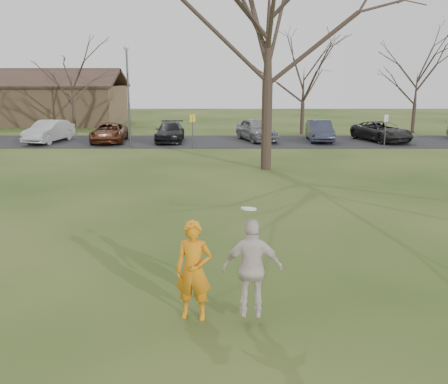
{
  "coord_description": "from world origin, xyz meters",
  "views": [
    {
      "loc": [
        0.03,
        -7.86,
        4.36
      ],
      "look_at": [
        0.0,
        4.0,
        1.5
      ],
      "focal_mm": 38.41,
      "sensor_mm": 36.0,
      "label": 1
    }
  ],
  "objects_px": {
    "car_3": "(170,132)",
    "car_2": "(109,133)",
    "car_1": "(49,131)",
    "car_6": "(382,131)",
    "car_4": "(256,129)",
    "car_5": "(320,131)",
    "big_tree": "(269,17)",
    "lamp_post": "(128,83)",
    "player_defender": "(194,271)",
    "catching_play": "(252,268)",
    "building": "(13,103)"
  },
  "relations": [
    {
      "from": "car_3",
      "to": "building",
      "type": "relative_size",
      "value": 0.22
    },
    {
      "from": "car_3",
      "to": "car_4",
      "type": "distance_m",
      "value": 5.96
    },
    {
      "from": "car_4",
      "to": "car_6",
      "type": "height_order",
      "value": "car_4"
    },
    {
      "from": "car_5",
      "to": "lamp_post",
      "type": "distance_m",
      "value": 13.2
    },
    {
      "from": "big_tree",
      "to": "car_2",
      "type": "bearing_deg",
      "value": 135.86
    },
    {
      "from": "player_defender",
      "to": "car_3",
      "type": "bearing_deg",
      "value": 106.18
    },
    {
      "from": "car_1",
      "to": "lamp_post",
      "type": "height_order",
      "value": "lamp_post"
    },
    {
      "from": "car_1",
      "to": "car_3",
      "type": "height_order",
      "value": "car_1"
    },
    {
      "from": "car_1",
      "to": "car_2",
      "type": "xyz_separation_m",
      "value": [
        4.05,
        0.11,
        -0.09
      ]
    },
    {
      "from": "car_1",
      "to": "building",
      "type": "xyz_separation_m",
      "value": [
        -8.13,
        13.58,
        1.16
      ]
    },
    {
      "from": "car_1",
      "to": "car_3",
      "type": "relative_size",
      "value": 1.0
    },
    {
      "from": "car_5",
      "to": "big_tree",
      "type": "xyz_separation_m",
      "value": [
        -4.52,
        -10.13,
        6.25
      ]
    },
    {
      "from": "car_2",
      "to": "player_defender",
      "type": "bearing_deg",
      "value": -78.0
    },
    {
      "from": "catching_play",
      "to": "car_1",
      "type": "bearing_deg",
      "value": 116.86
    },
    {
      "from": "car_2",
      "to": "catching_play",
      "type": "xyz_separation_m",
      "value": [
        8.33,
        -24.55,
        0.41
      ]
    },
    {
      "from": "lamp_post",
      "to": "car_1",
      "type": "bearing_deg",
      "value": 161.83
    },
    {
      "from": "car_5",
      "to": "catching_play",
      "type": "relative_size",
      "value": 2.13
    },
    {
      "from": "car_5",
      "to": "catching_play",
      "type": "distance_m",
      "value": 25.85
    },
    {
      "from": "building",
      "to": "car_6",
      "type": "bearing_deg",
      "value": -22.85
    },
    {
      "from": "car_3",
      "to": "car_6",
      "type": "height_order",
      "value": "car_6"
    },
    {
      "from": "car_4",
      "to": "car_6",
      "type": "xyz_separation_m",
      "value": [
        8.57,
        -0.28,
        -0.1
      ]
    },
    {
      "from": "car_1",
      "to": "car_6",
      "type": "height_order",
      "value": "car_1"
    },
    {
      "from": "player_defender",
      "to": "car_1",
      "type": "xyz_separation_m",
      "value": [
        -11.32,
        24.17,
        -0.16
      ]
    },
    {
      "from": "player_defender",
      "to": "big_tree",
      "type": "height_order",
      "value": "big_tree"
    },
    {
      "from": "catching_play",
      "to": "lamp_post",
      "type": "xyz_separation_m",
      "value": [
        -6.51,
        22.51,
        2.88
      ]
    },
    {
      "from": "car_3",
      "to": "car_5",
      "type": "xyz_separation_m",
      "value": [
        10.27,
        0.25,
        0.06
      ]
    },
    {
      "from": "car_6",
      "to": "player_defender",
      "type": "bearing_deg",
      "value": -132.84
    },
    {
      "from": "lamp_post",
      "to": "building",
      "type": "bearing_deg",
      "value": 132.09
    },
    {
      "from": "car_3",
      "to": "car_5",
      "type": "distance_m",
      "value": 10.27
    },
    {
      "from": "car_5",
      "to": "lamp_post",
      "type": "height_order",
      "value": "lamp_post"
    },
    {
      "from": "car_1",
      "to": "big_tree",
      "type": "xyz_separation_m",
      "value": [
        13.87,
        -9.42,
        6.23
      ]
    },
    {
      "from": "car_3",
      "to": "car_4",
      "type": "relative_size",
      "value": 0.99
    },
    {
      "from": "lamp_post",
      "to": "car_2",
      "type": "bearing_deg",
      "value": 131.87
    },
    {
      "from": "car_3",
      "to": "car_2",
      "type": "bearing_deg",
      "value": -176.95
    },
    {
      "from": "building",
      "to": "car_2",
      "type": "bearing_deg",
      "value": -47.88
    },
    {
      "from": "player_defender",
      "to": "big_tree",
      "type": "relative_size",
      "value": 0.13
    },
    {
      "from": "car_3",
      "to": "car_1",
      "type": "bearing_deg",
      "value": -178.59
    },
    {
      "from": "car_2",
      "to": "big_tree",
      "type": "bearing_deg",
      "value": -48.83
    },
    {
      "from": "building",
      "to": "lamp_post",
      "type": "distance_m",
      "value": 20.99
    },
    {
      "from": "car_5",
      "to": "car_6",
      "type": "xyz_separation_m",
      "value": [
        4.24,
        -0.09,
        -0.04
      ]
    },
    {
      "from": "car_3",
      "to": "catching_play",
      "type": "distance_m",
      "value": 25.25
    },
    {
      "from": "car_6",
      "to": "lamp_post",
      "type": "xyz_separation_m",
      "value": [
        -16.76,
        -2.54,
        3.26
      ]
    },
    {
      "from": "big_tree",
      "to": "lamp_post",
      "type": "bearing_deg",
      "value": 136.85
    },
    {
      "from": "car_4",
      "to": "car_6",
      "type": "bearing_deg",
      "value": -19.5
    },
    {
      "from": "car_6",
      "to": "building",
      "type": "height_order",
      "value": "building"
    },
    {
      "from": "car_6",
      "to": "catching_play",
      "type": "bearing_deg",
      "value": -130.58
    },
    {
      "from": "lamp_post",
      "to": "car_5",
      "type": "bearing_deg",
      "value": 11.84
    },
    {
      "from": "car_6",
      "to": "big_tree",
      "type": "xyz_separation_m",
      "value": [
        -8.76,
        -10.04,
        6.29
      ]
    },
    {
      "from": "lamp_post",
      "to": "car_3",
      "type": "bearing_deg",
      "value": 46.49
    },
    {
      "from": "catching_play",
      "to": "car_3",
      "type": "bearing_deg",
      "value": 99.7
    }
  ]
}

